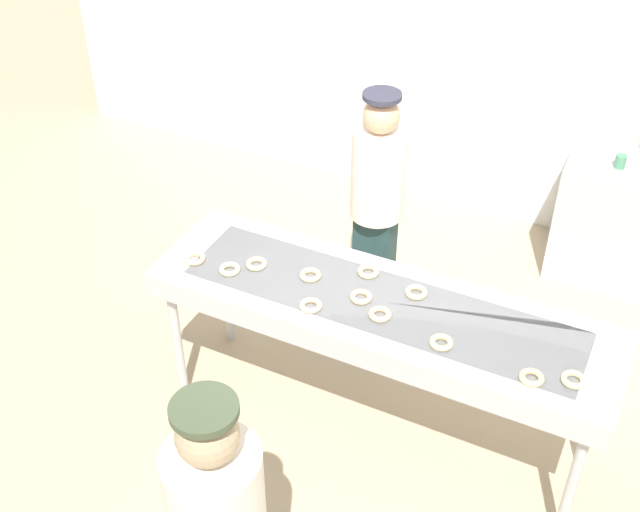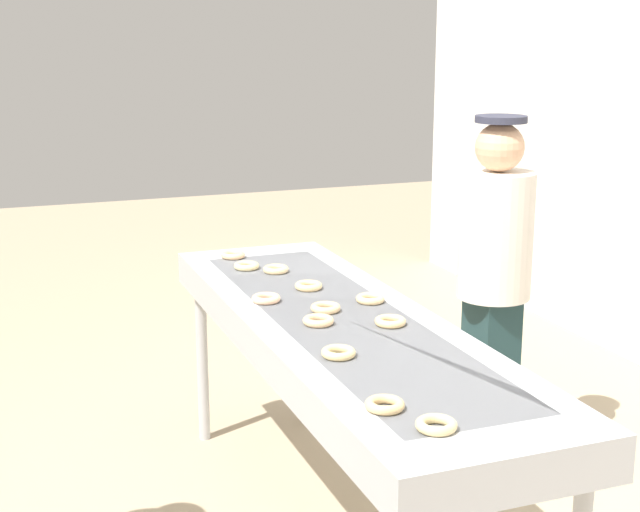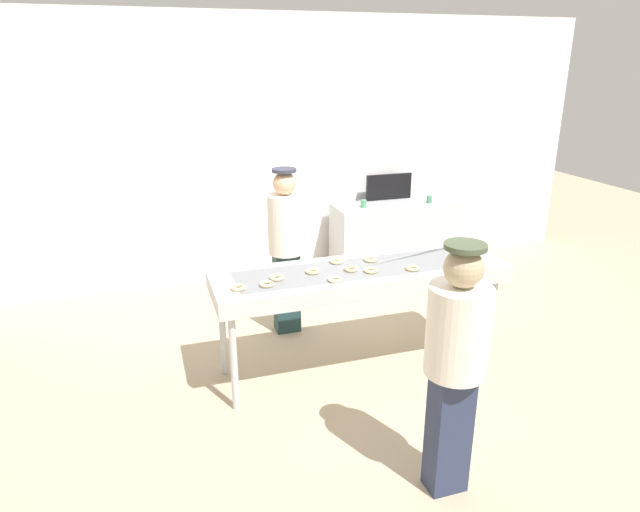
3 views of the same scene
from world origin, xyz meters
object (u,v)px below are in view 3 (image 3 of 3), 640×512
Objects in this scene: worker_baker at (286,242)px; prep_counter at (394,238)px; plain_donut_5 at (463,264)px; plain_donut_2 at (371,270)px; plain_donut_11 at (371,259)px; plain_donut_10 at (351,269)px; plain_donut_4 at (238,288)px; paper_cup_0 at (364,204)px; plain_donut_0 at (313,271)px; menu_display at (389,187)px; fryer_conveyor at (361,277)px; plain_donut_3 at (277,277)px; customer_waiting at (456,355)px; plain_donut_1 at (267,284)px; plain_donut_8 at (335,279)px; plain_donut_7 at (412,268)px; plain_donut_9 at (476,259)px; paper_cup_1 at (429,199)px; plain_donut_6 at (336,261)px.

worker_baker reaches higher than prep_counter.
plain_donut_5 is at bearing -101.76° from prep_counter.
plain_donut_11 is (0.10, 0.25, 0.00)m from plain_donut_2.
plain_donut_4 is at bearing -173.83° from plain_donut_10.
paper_cup_0 is at bearing 69.04° from plain_donut_2.
plain_donut_0 is at bearing 171.71° from plain_donut_10.
plain_donut_4 is 3.41m from menu_display.
plain_donut_3 is (-0.73, -0.02, 0.09)m from fryer_conveyor.
customer_waiting reaches higher than menu_display.
plain_donut_8 is (0.53, -0.07, 0.00)m from plain_donut_1.
plain_donut_2 is at bearing 170.28° from plain_donut_7.
plain_donut_1 is at bearing -172.10° from plain_donut_10.
plain_donut_1 and plain_donut_3 have the same top height.
fryer_conveyor is 21.44× the size of plain_donut_4.
paper_cup_1 is (0.71, 2.12, -0.02)m from plain_donut_9.
plain_donut_8 is at bearing -8.00° from plain_donut_1.
plain_donut_5 is at bearing 138.45° from worker_baker.
plain_donut_7 is 1.00× the size of plain_donut_8.
plain_donut_4 is 3.29m from prep_counter.
plain_donut_4 and plain_donut_8 have the same top height.
plain_donut_9 is (0.98, -0.03, 0.00)m from plain_donut_2.
customer_waiting reaches higher than prep_counter.
fryer_conveyor is 2.67m from menu_display.
plain_donut_7 is 1.00× the size of plain_donut_11.
fryer_conveyor is 0.14m from plain_donut_10.
paper_cup_1 is at bearing 51.16° from plain_donut_2.
plain_donut_8 is at bearing -22.99° from plain_donut_3.
paper_cup_0 reaches higher than plain_donut_0.
plain_donut_1 is 0.07× the size of worker_baker.
plain_donut_5 is at bearing -2.74° from plain_donut_1.
plain_donut_8 is at bearing 89.86° from customer_waiting.
plain_donut_1 is 0.07× the size of prep_counter.
plain_donut_9 is (1.17, -0.32, 0.00)m from plain_donut_6.
plain_donut_3 and plain_donut_10 have the same top height.
plain_donut_1 is 1.00× the size of plain_donut_5.
plain_donut_0 and plain_donut_1 have the same top height.
plain_donut_4 is at bearing -161.88° from plain_donut_3.
plain_donut_4 is 0.96m from plain_donut_6.
plain_donut_6 is 1.26× the size of paper_cup_1.
plain_donut_8 is 1.36m from customer_waiting.
plain_donut_8 is 2.86m from prep_counter.
plain_donut_5 is 1.00× the size of plain_donut_10.
customer_waiting is at bearing 99.22° from worker_baker.
plain_donut_6 reaches higher than fryer_conveyor.
worker_baker is at bearing 89.32° from plain_donut_0.
plain_donut_0 is at bearing 173.80° from plain_donut_9.
plain_donut_8 is (-0.35, -0.09, 0.00)m from plain_donut_2.
worker_baker is 1.05× the size of prep_counter.
plain_donut_3 is at bearing 103.02° from customer_waiting.
plain_donut_4 is at bearing -173.04° from fryer_conveyor.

